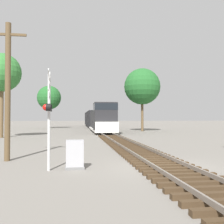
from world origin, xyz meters
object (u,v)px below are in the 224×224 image
(tree_deep_background, at_px, (49,98))
(relay_cabinet, at_px, (75,155))
(tree_mid_background, at_px, (142,87))
(crossing_signal_near, at_px, (48,112))
(tree_far_right, at_px, (2,73))
(freight_train, at_px, (95,119))
(utility_pole, at_px, (8,89))

(tree_deep_background, bearing_deg, relay_cabinet, -82.69)
(tree_mid_background, bearing_deg, relay_cabinet, -109.15)
(crossing_signal_near, bearing_deg, tree_far_right, -161.43)
(tree_far_right, height_order, tree_mid_background, tree_mid_background)
(relay_cabinet, relative_size, tree_far_right, 0.13)
(tree_far_right, relative_size, tree_deep_background, 1.03)
(freight_train, distance_m, tree_far_right, 28.99)
(freight_train, relative_size, crossing_signal_near, 11.40)
(freight_train, relative_size, utility_pole, 6.74)
(utility_pole, height_order, tree_deep_background, tree_deep_background)
(freight_train, xyz_separation_m, tree_deep_background, (-9.73, 0.90, 4.57))
(relay_cabinet, height_order, utility_pole, utility_pole)
(utility_pole, distance_m, tree_mid_background, 32.20)
(crossing_signal_near, distance_m, tree_mid_background, 33.95)
(utility_pole, xyz_separation_m, tree_far_right, (-4.85, 16.54, 3.53))
(freight_train, bearing_deg, tree_far_right, -115.17)
(tree_deep_background, bearing_deg, utility_pole, -86.74)
(relay_cabinet, relative_size, tree_deep_background, 0.14)
(crossing_signal_near, xyz_separation_m, tree_deep_background, (-4.78, 46.01, 4.08))
(crossing_signal_near, height_order, utility_pole, utility_pole)
(utility_pole, xyz_separation_m, tree_mid_background, (14.25, 28.62, 3.78))
(crossing_signal_near, distance_m, tree_deep_background, 46.44)
(freight_train, distance_m, crossing_signal_near, 45.38)
(relay_cabinet, bearing_deg, tree_deep_background, 97.31)
(tree_far_right, bearing_deg, freight_train, 64.83)
(tree_far_right, bearing_deg, crossing_signal_near, -69.61)
(utility_pole, distance_m, tree_far_right, 17.59)
(utility_pole, height_order, tree_mid_background, tree_mid_background)
(crossing_signal_near, relative_size, relay_cabinet, 3.37)
(freight_train, height_order, relay_cabinet, freight_train)
(freight_train, xyz_separation_m, crossing_signal_near, (-4.95, -45.11, 0.49))
(relay_cabinet, bearing_deg, utility_pole, 142.87)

